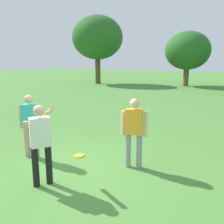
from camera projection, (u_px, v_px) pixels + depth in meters
ground_plane at (72, 171)px, 5.47m from camera, size 120.00×120.00×0.00m
person_thrower at (30, 122)px, 6.08m from camera, size 0.58×0.33×1.64m
person_catcher at (134, 129)px, 5.48m from camera, size 0.58×0.33×1.64m
person_bystander at (40, 139)px, 4.69m from camera, size 0.55×0.82×1.64m
frisbee at (79, 156)px, 6.34m from camera, size 0.27×0.27×0.03m
tree_tall_left at (97, 38)px, 26.11m from camera, size 5.51×5.51×7.35m
tree_broad_center at (188, 51)px, 23.86m from camera, size 4.44×4.44×5.41m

